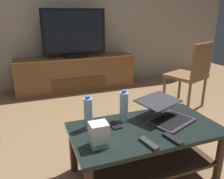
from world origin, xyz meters
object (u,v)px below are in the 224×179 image
Objects in this scene: coffee_table at (145,143)px; tv_remote at (149,143)px; dining_chair at (192,72)px; soundbar_remote at (173,139)px; water_bottle_near at (124,106)px; laptop at (166,113)px; cell_phone at (114,125)px; router_box at (99,134)px; television at (74,34)px; media_cabinet at (76,73)px; water_bottle_far at (88,113)px.

coffee_table is 6.94× the size of tv_remote.
dining_chair reaches higher than soundbar_remote.
water_bottle_near is (-1.33, -0.83, 0.05)m from dining_chair.
dining_chair is 3.50× the size of water_bottle_near.
dining_chair is 5.53× the size of soundbar_remote.
tv_remote is at bearing -137.38° from dining_chair.
cell_phone is (-0.42, 0.06, -0.06)m from laptop.
router_box is 0.99× the size of soundbar_remote.
dining_chair is 1.38m from laptop.
television is 2.22m from cell_phone.
laptop is (0.21, 0.06, 0.19)m from coffee_table.
media_cabinet is 7.56× the size of water_bottle_near.
coffee_table is 2.30m from media_cabinet.
router_box is (-0.35, -2.38, -0.42)m from television.
router_box is at bearing -136.90° from water_bottle_near.
dining_chair is 3.51× the size of water_bottle_far.
television is 1.12× the size of dining_chair.
dining_chair is 1.67m from soundbar_remote.
television is 2.53m from tv_remote.
laptop is 0.61m from water_bottle_far.
dining_chair is (1.27, -1.27, -0.42)m from television.
coffee_table is at bearing -140.71° from dining_chair.
media_cabinet is 2.16× the size of dining_chair.
water_bottle_far is (-0.35, -2.15, 0.26)m from media_cabinet.
water_bottle_near is at bearing -147.94° from dining_chair.
media_cabinet is at bearing 81.68° from router_box.
water_bottle_near is at bearing 160.73° from laptop.
water_bottle_far is 1.58× the size of soundbar_remote.
coffee_table is 0.29m from laptop.
coffee_table is at bearing -88.85° from media_cabinet.
cell_phone is 0.44m from soundbar_remote.
water_bottle_near is (0.29, 0.27, 0.04)m from router_box.
television reaches higher than water_bottle_near.
television is (-0.00, -0.02, 0.64)m from media_cabinet.
media_cabinet is at bearing 80.71° from water_bottle_far.
soundbar_remote is (0.48, -0.37, -0.11)m from water_bottle_far.
television is 6.22× the size of tv_remote.
router_box reaches higher than laptop.
water_bottle_far reaches higher than coffee_table.
coffee_table is at bearing -20.22° from water_bottle_far.
coffee_table is at bearing -88.84° from television.
cell_phone is at bearing -9.71° from water_bottle_far.
water_bottle_far is (-0.61, 0.09, 0.06)m from laptop.
television reaches higher than media_cabinet.
television reaches higher than laptop.
laptop is 3.42× the size of cell_phone.
water_bottle_far is at bearing -152.22° from dining_chair.
coffee_table is 0.27m from soundbar_remote.
dining_chair is 5.53× the size of tv_remote.
router_box is 0.33m from tv_remote.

